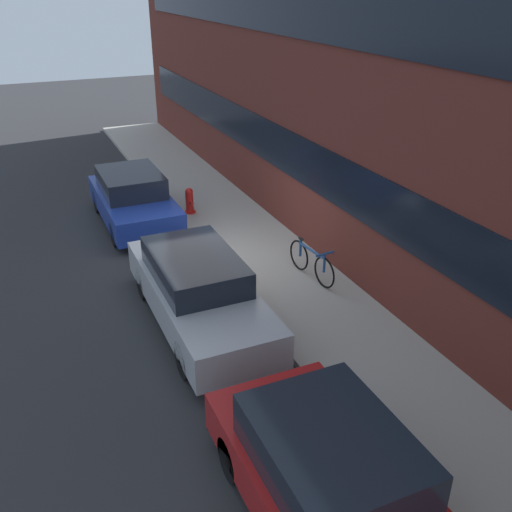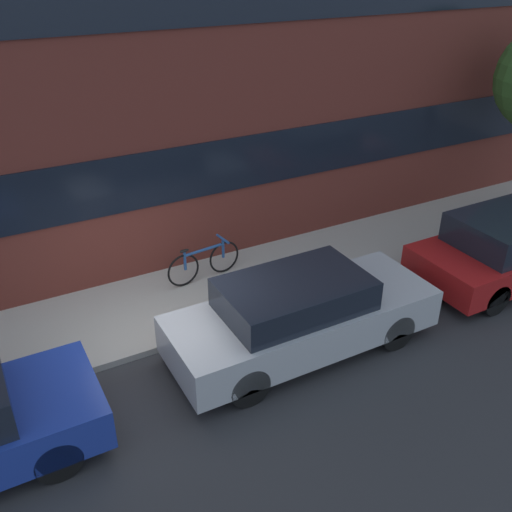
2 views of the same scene
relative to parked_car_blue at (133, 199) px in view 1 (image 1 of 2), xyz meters
The scene contains 8 objects.
ground_plane 3.61m from the parked_car_blue, 17.22° to the left, with size 56.00×56.00×0.00m, color #2B2B2D.
sidewalk_strip 4.12m from the parked_car_blue, 33.71° to the left, with size 28.00×2.42×0.12m.
rowhouse_facade 6.64m from the parked_car_blue, 49.12° to the left, with size 28.00×1.02×9.69m.
parked_car_blue is the anchor object (origin of this frame).
parked_car_silver 5.40m from the parked_car_blue, ahead, with size 4.55×1.66×1.40m.
parked_car_red 10.37m from the parked_car_blue, ahead, with size 4.07×1.82×1.41m.
fire_hydrant 1.52m from the parked_car_blue, 82.60° to the left, with size 0.55×0.31×0.72m.
bicycle 5.59m from the parked_car_blue, 29.22° to the left, with size 1.62×0.44×0.79m.
Camera 1 is at (10.97, -3.82, 6.04)m, focal length 40.00 mm.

